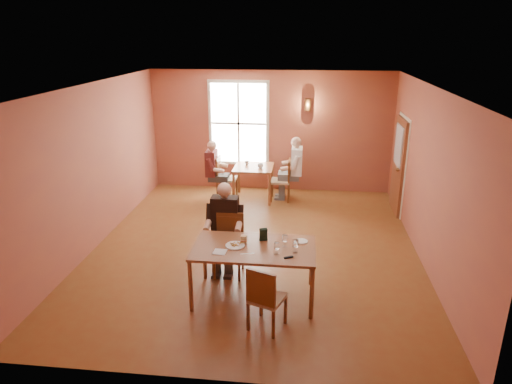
# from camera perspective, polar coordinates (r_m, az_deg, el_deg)

# --- Properties ---
(ground) EXTENTS (6.00, 7.00, 0.01)m
(ground) POSITION_cam_1_polar(r_m,az_deg,el_deg) (8.68, -0.15, -6.99)
(ground) COLOR brown
(ground) RESTS_ON ground
(wall_back) EXTENTS (6.00, 0.04, 3.00)m
(wall_back) POSITION_cam_1_polar(r_m,az_deg,el_deg) (11.51, 1.84, 7.55)
(wall_back) COLOR brown
(wall_back) RESTS_ON ground
(wall_front) EXTENTS (6.00, 0.04, 3.00)m
(wall_front) POSITION_cam_1_polar(r_m,az_deg,el_deg) (4.92, -4.84, -9.29)
(wall_front) COLOR brown
(wall_front) RESTS_ON ground
(wall_left) EXTENTS (0.04, 7.00, 3.00)m
(wall_left) POSITION_cam_1_polar(r_m,az_deg,el_deg) (8.96, -19.61, 3.00)
(wall_left) COLOR brown
(wall_left) RESTS_ON ground
(wall_right) EXTENTS (0.04, 7.00, 3.00)m
(wall_right) POSITION_cam_1_polar(r_m,az_deg,el_deg) (8.35, 20.77, 1.71)
(wall_right) COLOR brown
(wall_right) RESTS_ON ground
(ceiling) EXTENTS (6.00, 7.00, 0.04)m
(ceiling) POSITION_cam_1_polar(r_m,az_deg,el_deg) (7.82, -0.17, 13.10)
(ceiling) COLOR white
(ceiling) RESTS_ON wall_back
(window) EXTENTS (1.36, 0.10, 1.96)m
(window) POSITION_cam_1_polar(r_m,az_deg,el_deg) (11.51, -2.19, 8.56)
(window) COLOR white
(window) RESTS_ON wall_back
(door) EXTENTS (0.12, 1.04, 2.10)m
(door) POSITION_cam_1_polar(r_m,az_deg,el_deg) (10.61, 17.32, 3.15)
(door) COLOR maroon
(door) RESTS_ON ground
(wall_sconce) EXTENTS (0.16, 0.16, 0.28)m
(wall_sconce) POSITION_cam_1_polar(r_m,az_deg,el_deg) (11.25, 6.49, 10.79)
(wall_sconce) COLOR brown
(wall_sconce) RESTS_ON wall_back
(main_table) EXTENTS (1.81, 1.02, 0.85)m
(main_table) POSITION_cam_1_polar(r_m,az_deg,el_deg) (6.99, -0.24, -10.01)
(main_table) COLOR brown
(main_table) RESTS_ON ground
(chair_diner_main) EXTENTS (0.46, 0.46, 1.03)m
(chair_diner_main) POSITION_cam_1_polar(r_m,az_deg,el_deg) (7.58, -3.46, -6.79)
(chair_diner_main) COLOR brown
(chair_diner_main) RESTS_ON ground
(diner_main) EXTENTS (0.59, 0.59, 1.47)m
(diner_main) POSITION_cam_1_polar(r_m,az_deg,el_deg) (7.46, -3.53, -5.38)
(diner_main) COLOR #422C23
(diner_main) RESTS_ON ground
(chair_empty) EXTENTS (0.55, 0.55, 0.95)m
(chair_empty) POSITION_cam_1_polar(r_m,az_deg,el_deg) (6.32, 1.41, -12.96)
(chair_empty) COLOR #512C19
(chair_empty) RESTS_ON ground
(plate_food) EXTENTS (0.38, 0.38, 0.04)m
(plate_food) POSITION_cam_1_polar(r_m,az_deg,el_deg) (6.81, -2.63, -6.65)
(plate_food) COLOR white
(plate_food) RESTS_ON main_table
(sandwich) EXTENTS (0.09, 0.09, 0.11)m
(sandwich) POSITION_cam_1_polar(r_m,az_deg,el_deg) (6.89, -1.53, -6.02)
(sandwich) COLOR tan
(sandwich) RESTS_ON main_table
(goblet_a) EXTENTS (0.10, 0.10, 0.21)m
(goblet_a) POSITION_cam_1_polar(r_m,az_deg,el_deg) (6.77, 3.62, -6.05)
(goblet_a) COLOR silver
(goblet_a) RESTS_ON main_table
(goblet_b) EXTENTS (0.10, 0.10, 0.21)m
(goblet_b) POSITION_cam_1_polar(r_m,az_deg,el_deg) (6.62, 4.95, -6.69)
(goblet_b) COLOR white
(goblet_b) RESTS_ON main_table
(goblet_c) EXTENTS (0.09, 0.09, 0.20)m
(goblet_c) POSITION_cam_1_polar(r_m,az_deg,el_deg) (6.55, 2.60, -7.01)
(goblet_c) COLOR white
(goblet_c) RESTS_ON main_table
(menu_stand) EXTENTS (0.13, 0.10, 0.20)m
(menu_stand) POSITION_cam_1_polar(r_m,az_deg,el_deg) (6.95, 0.93, -5.36)
(menu_stand) COLOR black
(menu_stand) RESTS_ON main_table
(knife) EXTENTS (0.21, 0.07, 0.00)m
(knife) POSITION_cam_1_polar(r_m,az_deg,el_deg) (6.60, -1.09, -7.71)
(knife) COLOR silver
(knife) RESTS_ON main_table
(napkin) EXTENTS (0.20, 0.20, 0.01)m
(napkin) POSITION_cam_1_polar(r_m,az_deg,el_deg) (6.67, -4.55, -7.46)
(napkin) COLOR silver
(napkin) RESTS_ON main_table
(side_plate) EXTENTS (0.24, 0.24, 0.01)m
(side_plate) POSITION_cam_1_polar(r_m,az_deg,el_deg) (6.98, 5.70, -6.15)
(side_plate) COLOR silver
(side_plate) RESTS_ON main_table
(sunglasses) EXTENTS (0.14, 0.10, 0.02)m
(sunglasses) POSITION_cam_1_polar(r_m,az_deg,el_deg) (6.50, 4.09, -8.13)
(sunglasses) COLOR black
(sunglasses) RESTS_ON main_table
(second_table) EXTENTS (0.92, 0.92, 0.81)m
(second_table) POSITION_cam_1_polar(r_m,az_deg,el_deg) (11.03, -0.30, 1.15)
(second_table) COLOR brown
(second_table) RESTS_ON ground
(chair_diner_white) EXTENTS (0.45, 0.45, 1.01)m
(chair_diner_white) POSITION_cam_1_polar(r_m,az_deg,el_deg) (10.95, 3.08, 1.52)
(chair_diner_white) COLOR #46270F
(chair_diner_white) RESTS_ON ground
(diner_white) EXTENTS (0.59, 0.59, 1.48)m
(diner_white) POSITION_cam_1_polar(r_m,az_deg,el_deg) (10.87, 3.26, 2.70)
(diner_white) COLOR silver
(diner_white) RESTS_ON ground
(chair_diner_maroon) EXTENTS (0.45, 0.45, 1.02)m
(chair_diner_maroon) POSITION_cam_1_polar(r_m,az_deg,el_deg) (11.09, -3.64, 1.78)
(chair_diner_maroon) COLOR #452A15
(chair_diner_maroon) RESTS_ON ground
(diner_maroon) EXTENTS (0.56, 0.56, 1.39)m
(diner_maroon) POSITION_cam_1_polar(r_m,az_deg,el_deg) (11.04, -3.81, 2.70)
(diner_maroon) COLOR maroon
(diner_maroon) RESTS_ON ground
(cup_a) EXTENTS (0.18, 0.18, 0.11)m
(cup_a) POSITION_cam_1_polar(r_m,az_deg,el_deg) (10.78, 0.56, 3.28)
(cup_a) COLOR white
(cup_a) RESTS_ON second_table
(cup_b) EXTENTS (0.13, 0.13, 0.10)m
(cup_b) POSITION_cam_1_polar(r_m,az_deg,el_deg) (11.04, -1.15, 3.65)
(cup_b) COLOR beige
(cup_b) RESTS_ON second_table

